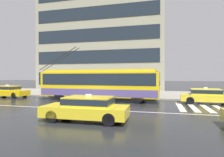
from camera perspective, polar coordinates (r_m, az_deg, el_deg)
The scene contains 15 objects.
ground_plane at distance 14.95m, azimuth -8.11°, elevation -8.26°, with size 160.00×160.00×0.00m, color #222427.
sidewalk_slab at distance 24.77m, azimuth 1.13°, elevation -4.50°, with size 80.00×10.00×0.14m, color gray.
crosswalk_stripe_edge_near at distance 15.57m, azimuth 19.77°, elevation -7.92°, with size 0.44×4.40×0.01m, color beige.
crosswalk_stripe_inner_a at distance 15.68m, azimuth 23.08°, elevation -7.88°, with size 0.44×4.40×0.01m, color beige.
crosswalk_stripe_center at distance 15.84m, azimuth 26.33°, elevation -7.81°, with size 0.44×4.40×0.01m, color beige.
crosswalk_stripe_inner_b at distance 16.05m, azimuth 29.50°, elevation -7.72°, with size 0.44×4.40×0.01m, color beige.
lane_centre_line at distance 13.86m, azimuth -10.03°, elevation -8.97°, with size 72.00×0.14×0.01m, color silver.
trolleybus at distance 18.35m, azimuth -3.82°, elevation -1.52°, with size 12.21×2.86×5.22m.
taxi_oncoming_near at distance 10.16m, azimuth -7.57°, elevation -8.54°, with size 4.49×1.91×1.39m.
taxi_ahead_of_bus at distance 17.95m, azimuth 26.52°, elevation -4.57°, with size 4.42×2.06×1.39m.
taxi_queued_behind_bus at distance 23.80m, azimuth -28.64°, elevation -3.29°, with size 4.37×1.85×1.39m.
bus_shelter at distance 21.80m, azimuth -5.18°, elevation -0.32°, with size 3.63×1.58×2.41m.
pedestrian_at_shelter at distance 19.71m, azimuth 8.97°, elevation -0.80°, with size 1.22×1.22×2.02m.
pedestrian_approaching_curb at distance 21.54m, azimuth 1.77°, elevation -0.92°, with size 1.25×1.25×1.97m.
office_tower_corner_left at distance 38.07m, azimuth -1.63°, elevation 13.47°, with size 21.86×14.39×21.42m.
Camera 1 is at (5.65, -13.64, 2.34)m, focal length 30.54 mm.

